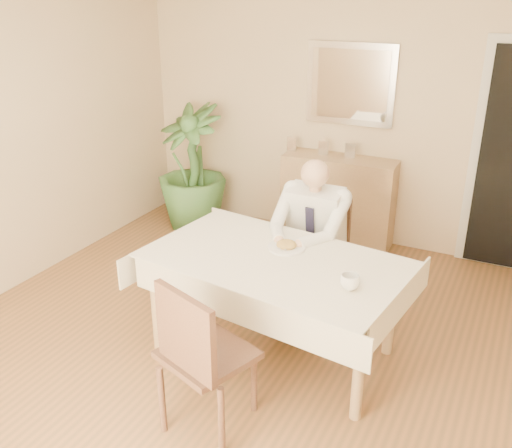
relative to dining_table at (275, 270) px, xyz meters
The scene contains 16 objects.
room 0.72m from the dining_table, 118.70° to the right, with size 5.00×5.02×2.60m.
mirror 2.35m from the dining_table, 96.34° to the left, with size 0.86×0.04×0.76m.
dining_table is the anchor object (origin of this frame).
chair_far 0.90m from the dining_table, 90.00° to the left, with size 0.44×0.44×0.88m.
chair_near 0.88m from the dining_table, 93.70° to the right, with size 0.59×0.60×0.98m.
seated_man 0.59m from the dining_table, 90.00° to the left, with size 0.48×0.72×1.24m.
plate 0.20m from the dining_table, 87.17° to the left, with size 0.26×0.26×0.02m, color white.
food 0.21m from the dining_table, 87.17° to the left, with size 0.14×0.14×0.06m, color olive.
knife 0.16m from the dining_table, 66.77° to the left, with size 0.01×0.01×0.13m, color silver.
fork 0.16m from the dining_table, 105.53° to the left, with size 0.01×0.01×0.13m, color silver.
coffee_mug 0.61m from the dining_table, 16.26° to the right, with size 0.12×0.12×0.09m, color white.
sideboard 2.05m from the dining_table, 96.81° to the left, with size 1.10×0.37×0.88m, color #9F8255.
photo_frame_left 2.18m from the dining_table, 110.45° to the left, with size 0.10×0.02×0.14m, color silver.
photo_frame_center 2.10m from the dining_table, 101.83° to the left, with size 0.10×0.02×0.14m, color silver.
photo_frame_right 2.08m from the dining_table, 94.48° to the left, with size 0.10×0.02×0.14m, color silver.
potted_palm 2.47m from the dining_table, 135.59° to the left, with size 0.73×0.73×1.30m, color #335C2A.
Camera 1 is at (1.57, -2.77, 2.45)m, focal length 40.00 mm.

